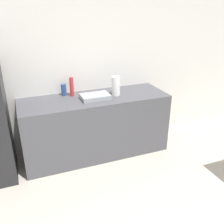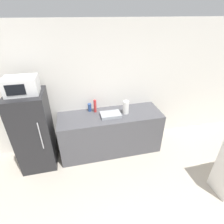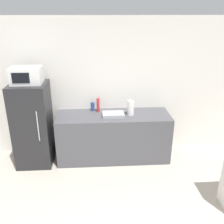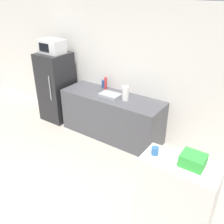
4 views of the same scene
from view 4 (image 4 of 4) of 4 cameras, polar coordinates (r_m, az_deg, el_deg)
ground_plane at (r=4.21m, az=-23.61°, el=-17.79°), size 14.00×14.00×0.00m
wall_back at (r=5.15m, az=-0.56°, el=10.12°), size 8.00×0.06×2.60m
refrigerator at (r=5.74m, az=-12.58°, el=5.61°), size 0.62×0.66×1.53m
microwave at (r=5.48m, az=-13.57°, el=14.40°), size 0.51×0.35×0.28m
counter at (r=5.03m, az=-0.05°, el=-0.92°), size 2.09×0.69×0.89m
sink_basin at (r=4.79m, az=-0.47°, el=3.86°), size 0.40×0.26×0.06m
bottle_tall at (r=5.07m, az=-1.46°, el=6.51°), size 0.06×0.06×0.27m
bottle_short at (r=5.20m, az=-1.98°, el=6.41°), size 0.07×0.07×0.17m
shelf_cabinet at (r=3.20m, az=14.09°, el=-19.13°), size 0.85×0.40×1.10m
basket at (r=2.81m, az=18.01°, el=-10.43°), size 0.25×0.22×0.14m
jar at (r=2.88m, az=9.80°, el=-8.75°), size 0.08×0.08×0.09m
paper_towel_roll at (r=4.62m, az=3.09°, el=4.30°), size 0.12×0.12×0.27m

